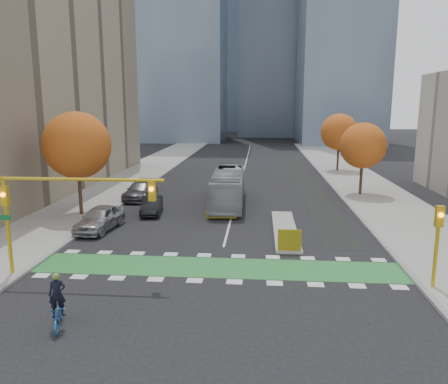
% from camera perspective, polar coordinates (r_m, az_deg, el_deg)
% --- Properties ---
extents(ground, '(300.00, 300.00, 0.00)m').
position_cam_1_polar(ground, '(22.65, -1.14, -11.19)').
color(ground, black).
rests_on(ground, ground).
extents(sidewalk_west, '(7.00, 120.00, 0.15)m').
position_cam_1_polar(sidewalk_west, '(44.56, -15.95, -0.30)').
color(sidewalk_west, gray).
rests_on(sidewalk_west, ground).
extents(sidewalk_east, '(7.00, 120.00, 0.15)m').
position_cam_1_polar(sidewalk_east, '(43.22, 19.83, -0.88)').
color(sidewalk_east, gray).
rests_on(sidewalk_east, ground).
extents(curb_west, '(0.30, 120.00, 0.16)m').
position_cam_1_polar(curb_west, '(43.45, -11.63, -0.38)').
color(curb_west, gray).
rests_on(curb_west, ground).
extents(curb_east, '(0.30, 120.00, 0.16)m').
position_cam_1_polar(curb_east, '(42.44, 15.27, -0.83)').
color(curb_east, gray).
rests_on(curb_east, ground).
extents(bike_crossing, '(20.00, 3.00, 0.01)m').
position_cam_1_polar(bike_crossing, '(24.03, -0.77, -9.82)').
color(bike_crossing, '#287C36').
rests_on(bike_crossing, ground).
extents(centre_line, '(0.15, 70.00, 0.01)m').
position_cam_1_polar(centre_line, '(61.47, 2.67, 3.12)').
color(centre_line, silver).
rests_on(centre_line, ground).
extents(bike_lane_paint, '(2.50, 50.00, 0.01)m').
position_cam_1_polar(bike_lane_paint, '(51.83, 10.58, 1.43)').
color(bike_lane_paint, black).
rests_on(bike_lane_paint, ground).
extents(median_island, '(1.60, 10.00, 0.16)m').
position_cam_1_polar(median_island, '(31.08, 7.96, -4.87)').
color(median_island, gray).
rests_on(median_island, ground).
extents(hazard_board, '(1.40, 0.12, 1.30)m').
position_cam_1_polar(hazard_board, '(26.28, 8.56, -6.25)').
color(hazard_board, yellow).
rests_on(hazard_board, median_island).
extents(tower_ne, '(18.00, 24.00, 60.00)m').
position_cam_1_polar(tower_ne, '(109.43, 15.16, 22.10)').
color(tower_ne, '#47566B').
rests_on(tower_ne, ground).
extents(tower_far, '(26.00, 26.00, 80.00)m').
position_cam_1_polar(tower_far, '(163.98, 2.70, 22.22)').
color(tower_far, '#47566B').
rests_on(tower_far, ground).
extents(tree_west, '(5.20, 5.20, 8.22)m').
position_cam_1_polar(tree_west, '(35.88, -18.64, 5.81)').
color(tree_west, '#332114').
rests_on(tree_west, ground).
extents(tree_east_near, '(4.40, 4.40, 7.08)m').
position_cam_1_polar(tree_east_near, '(44.10, 17.69, 5.78)').
color(tree_east_near, '#332114').
rests_on(tree_east_near, ground).
extents(tree_east_far, '(4.80, 4.80, 7.65)m').
position_cam_1_polar(tree_east_far, '(59.82, 14.81, 7.59)').
color(tree_east_far, '#332114').
rests_on(tree_east_far, ground).
extents(traffic_signal_west, '(8.53, 0.56, 5.20)m').
position_cam_1_polar(traffic_signal_west, '(23.15, -21.25, -1.01)').
color(traffic_signal_west, '#BF9914').
rests_on(traffic_signal_west, ground).
extents(traffic_signal_east, '(0.35, 0.43, 4.10)m').
position_cam_1_polar(traffic_signal_east, '(22.73, 26.14, -4.99)').
color(traffic_signal_east, '#BF9914').
rests_on(traffic_signal_east, ground).
extents(cyclist, '(1.28, 2.10, 2.29)m').
position_cam_1_polar(cyclist, '(18.90, -20.83, -14.15)').
color(cyclist, '#205193').
rests_on(cyclist, ground).
extents(bus, '(2.90, 11.32, 3.14)m').
position_cam_1_polar(bus, '(38.45, 0.53, 0.62)').
color(bus, '#979B9E').
rests_on(bus, ground).
extents(parked_car_a, '(2.56, 5.23, 1.72)m').
position_cam_1_polar(parked_car_a, '(31.93, -15.93, -3.32)').
color(parked_car_a, '#9A9A9F').
rests_on(parked_car_a, ground).
extents(parked_car_b, '(2.06, 4.44, 1.41)m').
position_cam_1_polar(parked_car_b, '(35.87, -9.42, -1.71)').
color(parked_car_b, black).
rests_on(parked_car_b, ground).
extents(parked_car_c, '(2.45, 5.63, 1.61)m').
position_cam_1_polar(parked_car_c, '(41.73, -10.87, 0.20)').
color(parked_car_c, '#4D4C51').
rests_on(parked_car_c, ground).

